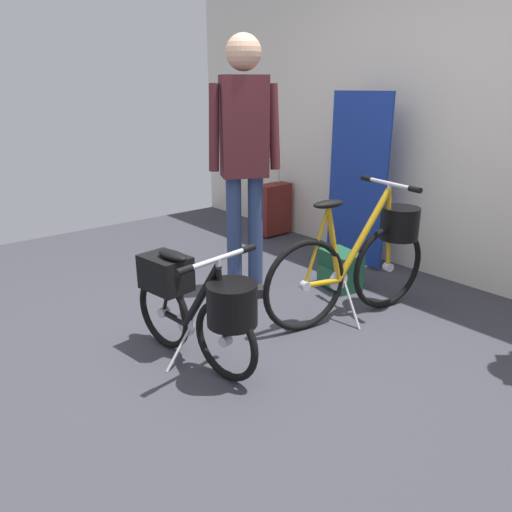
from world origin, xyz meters
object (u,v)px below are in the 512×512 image
backpack_on_floor (340,270)px  display_bike_left (364,256)px  floor_banner_stand (357,191)px  visitor_near_wall (244,150)px  rolling_suitcase (274,209)px  folding_bike_foreground (197,303)px

backpack_on_floor → display_bike_left: bearing=-31.3°
floor_banner_stand → visitor_near_wall: 1.22m
floor_banner_stand → rolling_suitcase: size_ratio=1.76×
floor_banner_stand → rolling_suitcase: 1.16m
backpack_on_floor → visitor_near_wall: bearing=-123.4°
display_bike_left → rolling_suitcase: size_ratio=1.56×
visitor_near_wall → backpack_on_floor: bearing=56.6°
folding_bike_foreground → backpack_on_floor: size_ratio=2.69×
floor_banner_stand → visitor_near_wall: (-0.10, -1.14, 0.42)m
floor_banner_stand → display_bike_left: size_ratio=1.13×
folding_bike_foreground → backpack_on_floor: 1.51m
folding_bike_foreground → visitor_near_wall: visitor_near_wall is taller
folding_bike_foreground → visitor_near_wall: (-0.66, 0.86, 0.69)m
display_bike_left → visitor_near_wall: 1.10m
display_bike_left → rolling_suitcase: 2.00m
visitor_near_wall → rolling_suitcase: bearing=130.3°
folding_bike_foreground → rolling_suitcase: rolling_suitcase is taller
visitor_near_wall → backpack_on_floor: size_ratio=5.06×
backpack_on_floor → floor_banner_stand: bearing=120.1°
folding_bike_foreground → rolling_suitcase: 2.63m
folding_bike_foreground → visitor_near_wall: 1.28m
floor_banner_stand → rolling_suitcase: (-1.10, 0.04, -0.36)m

